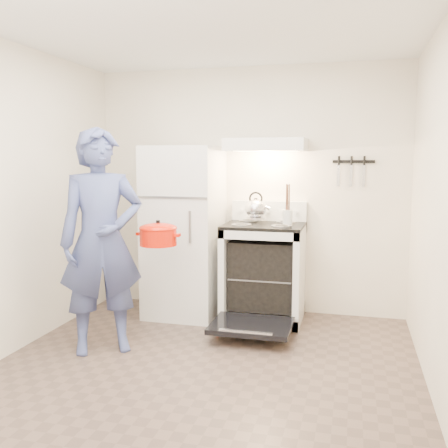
{
  "coord_description": "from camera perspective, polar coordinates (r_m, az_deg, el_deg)",
  "views": [
    {
      "loc": [
        1.06,
        -3.26,
        1.57
      ],
      "look_at": [
        -0.05,
        1.0,
        1.0
      ],
      "focal_mm": 40.0,
      "sensor_mm": 36.0,
      "label": 1
    }
  ],
  "objects": [
    {
      "name": "floor",
      "position": [
        3.77,
        -3.23,
        -17.25
      ],
      "size": [
        3.6,
        3.6,
        0.0
      ],
      "primitive_type": "plane",
      "color": "brown",
      "rests_on": "ground"
    },
    {
      "name": "back_wall",
      "position": [
        5.18,
        2.77,
        3.83
      ],
      "size": [
        3.2,
        0.02,
        2.5
      ],
      "primitive_type": "cube",
      "color": "#F1E7CE",
      "rests_on": "ground"
    },
    {
      "name": "refrigerator",
      "position": [
        5.04,
        -4.55,
        -0.86
      ],
      "size": [
        0.7,
        0.7,
        1.7
      ],
      "primitive_type": "cube",
      "color": "silver",
      "rests_on": "floor"
    },
    {
      "name": "stove_body",
      "position": [
        4.93,
        4.56,
        -5.65
      ],
      "size": [
        0.76,
        0.65,
        0.92
      ],
      "primitive_type": "cube",
      "color": "silver",
      "rests_on": "floor"
    },
    {
      "name": "cooktop",
      "position": [
        4.85,
        4.62,
        -0.17
      ],
      "size": [
        0.76,
        0.65,
        0.03
      ],
      "primitive_type": "cube",
      "color": "black",
      "rests_on": "stove_body"
    },
    {
      "name": "backsplash",
      "position": [
        5.11,
        5.19,
        1.52
      ],
      "size": [
        0.76,
        0.07,
        0.2
      ],
      "primitive_type": "cube",
      "color": "silver",
      "rests_on": "cooktop"
    },
    {
      "name": "oven_door",
      "position": [
        4.46,
        3.16,
        -11.53
      ],
      "size": [
        0.7,
        0.54,
        0.04
      ],
      "primitive_type": "cube",
      "color": "black",
      "rests_on": "floor"
    },
    {
      "name": "oven_rack",
      "position": [
        4.94,
        4.56,
        -5.87
      ],
      "size": [
        0.6,
        0.52,
        0.01
      ],
      "primitive_type": "cube",
      "color": "slate",
      "rests_on": "stove_body"
    },
    {
      "name": "range_hood",
      "position": [
        4.88,
        4.87,
        9.0
      ],
      "size": [
        0.76,
        0.5,
        0.12
      ],
      "primitive_type": "cube",
      "color": "silver",
      "rests_on": "back_wall"
    },
    {
      "name": "knife_strip",
      "position": [
        5.04,
        14.6,
        6.92
      ],
      "size": [
        0.4,
        0.02,
        0.03
      ],
      "primitive_type": "cube",
      "color": "black",
      "rests_on": "back_wall"
    },
    {
      "name": "pizza_stone",
      "position": [
        4.87,
        4.38,
        -5.9
      ],
      "size": [
        0.32,
        0.32,
        0.02
      ],
      "primitive_type": "cylinder",
      "color": "olive",
      "rests_on": "oven_rack"
    },
    {
      "name": "tea_kettle",
      "position": [
        4.91,
        3.65,
        1.89
      ],
      "size": [
        0.25,
        0.21,
        0.3
      ],
      "primitive_type": null,
      "color": "silver",
      "rests_on": "cooktop"
    },
    {
      "name": "utensil_jar",
      "position": [
        4.63,
        7.28,
        0.8
      ],
      "size": [
        0.1,
        0.1,
        0.13
      ],
      "primitive_type": "cylinder",
      "rotation": [
        0.0,
        0.0,
        0.07
      ],
      "color": "silver",
      "rests_on": "cooktop"
    },
    {
      "name": "person",
      "position": [
        4.15,
        -13.82,
        -1.94
      ],
      "size": [
        0.8,
        0.73,
        1.83
      ],
      "primitive_type": "imported",
      "rotation": [
        0.0,
        0.0,
        0.58
      ],
      "color": "#384671",
      "rests_on": "floor"
    },
    {
      "name": "dutch_oven",
      "position": [
        4.2,
        -7.53,
        -1.45
      ],
      "size": [
        0.38,
        0.31,
        0.24
      ],
      "primitive_type": null,
      "color": "red",
      "rests_on": "person"
    }
  ]
}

